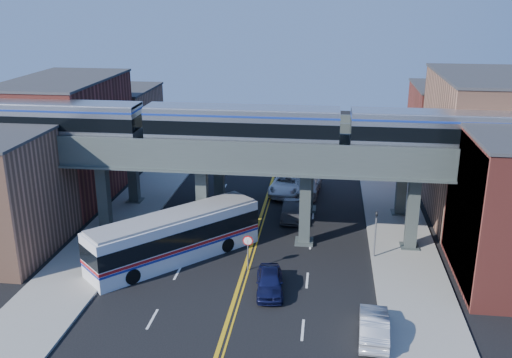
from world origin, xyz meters
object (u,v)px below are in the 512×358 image
Objects in this scene: stop_sign at (248,247)px; transit_bus at (175,237)px; car_lane_b at (292,210)px; car_lane_d at (306,184)px; traffic_signal at (376,229)px; transit_train at (242,126)px; car_parked_curb at (374,326)px; car_lane_c at (287,184)px; car_lane_a at (270,282)px.

transit_bus reaches higher than stop_sign.
car_lane_b is 0.72× the size of car_lane_d.
car_lane_b is (-6.47, 6.89, -1.56)m from traffic_signal.
traffic_signal reaches higher than transit_bus.
car_parked_curb is at bearing -52.69° from transit_train.
transit_bus is 2.55× the size of car_lane_b.
car_lane_c is (-0.93, 6.59, 0.14)m from car_lane_b.
transit_bus is at bearing -129.55° from car_lane_b.
car_lane_b is 6.79m from car_lane_d.
car_parked_curb is (13.67, -8.23, -0.98)m from transit_bus.
car_lane_b is (0.60, 12.75, 0.01)m from car_lane_a.
transit_bus is 2.50× the size of car_parked_curb.
car_lane_b is at bearing 53.98° from transit_train.
stop_sign is at bearing -101.76° from car_lane_b.
car_lane_d is at bearing 79.03° from car_lane_a.
car_lane_c is at bearing -170.58° from car_lane_d.
car_parked_curb is at bearing -93.91° from traffic_signal.
car_lane_a is 7.73m from car_parked_curb.
car_lane_d is at bearing 112.21° from traffic_signal.
car_lane_d reaches higher than car_lane_a.
traffic_signal is at bearing -44.75° from car_lane_b.
transit_train is at bearing 102.70° from stop_sign.
transit_bus is at bearing 145.62° from car_lane_a.
transit_train is 16.90× the size of stop_sign.
transit_train is 9.48m from transit_bus.
stop_sign is at bearing -38.45° from car_parked_curb.
transit_train is 10.36× the size of car_lane_a.
stop_sign is 0.64× the size of traffic_signal.
car_parked_curb is (-0.70, -10.24, -1.54)m from traffic_signal.
transit_train is at bearing -97.41° from car_lane_c.
traffic_signal is 0.96× the size of car_lane_a.
car_parked_curb is at bearing -40.99° from car_lane_a.
transit_bus reaches higher than car_lane_b.
car_lane_c is at bearing 84.44° from car_lane_a.
car_lane_d is 1.36× the size of car_parked_curb.
traffic_signal is at bearing -90.92° from car_parked_curb.
car_lane_c is at bearing 118.76° from traffic_signal.
car_lane_c reaches higher than car_lane_b.
car_lane_d is at bearing 14.19° from transit_bus.
transit_train is 17.53m from car_parked_curb.
stop_sign is (1.13, -5.00, -7.40)m from transit_train.
car_lane_d is (4.47, 11.62, -8.25)m from transit_train.
traffic_signal is (10.03, -2.00, -6.86)m from transit_train.
transit_bus is 1.81× the size of car_lane_c.
car_lane_c is (-0.32, 19.34, 0.15)m from car_lane_a.
traffic_signal is at bearing -55.76° from car_lane_c.
stop_sign is at bearing -161.37° from traffic_signal.
car_lane_d reaches higher than car_lane_b.
transit_bus is 17.95m from car_lane_d.
car_lane_d is (1.84, 0.13, 0.02)m from car_lane_c.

